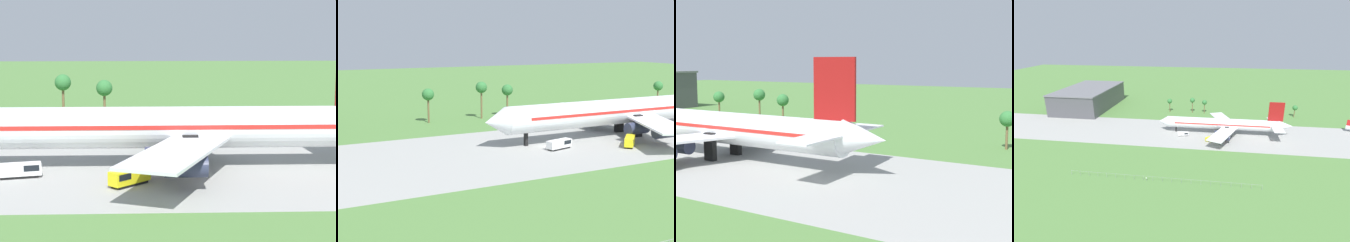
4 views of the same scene
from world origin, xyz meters
TOP-DOWN VIEW (x-y plane):
  - ground_plane at (0.00, 0.00)m, footprint 600.00×600.00m
  - taxiway_strip at (0.00, 0.00)m, footprint 320.00×44.00m
  - jet_airliner at (25.57, 2.23)m, footprint 78.68×53.27m
  - baggage_tug at (17.86, -9.12)m, footprint 5.99×5.99m
  - catering_van at (1.86, -4.00)m, footprint 6.72×3.43m
  - palm_tree_row at (18.35, 42.07)m, footprint 94.45×3.60m

SIDE VIEW (x-z plane):
  - ground_plane at x=0.00m, z-range 0.00..0.00m
  - taxiway_strip at x=0.00m, z-range 0.00..0.02m
  - catering_van at x=1.86m, z-range 0.10..2.27m
  - baggage_tug at x=17.86m, z-range 0.10..2.43m
  - jet_airliner at x=25.57m, z-range -4.06..16.68m
  - palm_tree_row at x=18.35m, z-range 2.46..14.14m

